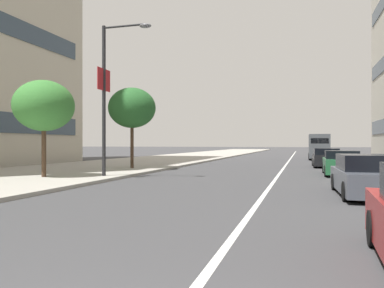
{
  "coord_description": "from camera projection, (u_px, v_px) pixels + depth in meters",
  "views": [
    {
      "loc": [
        -1.67,
        -1.24,
        1.77
      ],
      "look_at": [
        15.75,
        3.74,
        1.75
      ],
      "focal_mm": 35.91,
      "sensor_mm": 36.0,
      "label": 1
    }
  ],
  "objects": [
    {
      "name": "street_tree_by_lamp_post",
      "position": [
        44.0,
        106.0,
        18.58
      ],
      "size": [
        2.9,
        2.9,
        4.69
      ],
      "color": "#473323",
      "rests_on": "sidewalk_right_plaza"
    },
    {
      "name": "delivery_van_ahead",
      "position": [
        319.0,
        146.0,
        41.95
      ],
      "size": [
        5.79,
        2.19,
        2.75
      ],
      "rotation": [
        0.0,
        0.0,
        -0.01
      ],
      "color": "#4C5156",
      "rests_on": "ground"
    },
    {
      "name": "car_far_down_avenue",
      "position": [
        326.0,
        158.0,
        28.95
      ],
      "size": [
        4.66,
        1.95,
        1.41
      ],
      "rotation": [
        0.0,
        0.0,
        0.01
      ],
      "color": "black",
      "rests_on": "ground"
    },
    {
      "name": "sidewalk_right_plaza",
      "position": [
        139.0,
        162.0,
        34.3
      ],
      "size": [
        160.0,
        10.83,
        0.15
      ],
      "primitive_type": "cube",
      "color": "#A39E93",
      "rests_on": "ground"
    },
    {
      "name": "street_lamp_with_banners",
      "position": [
        111.0,
        83.0,
        19.13
      ],
      "size": [
        1.26,
        2.64,
        7.52
      ],
      "color": "#232326",
      "rests_on": "sidewalk_right_plaza"
    },
    {
      "name": "lane_centre_stripe",
      "position": [
        288.0,
        163.0,
        35.6
      ],
      "size": [
        110.0,
        0.16,
        0.01
      ],
      "primitive_type": "cube",
      "color": "silver",
      "rests_on": "ground"
    },
    {
      "name": "car_mid_block_traffic",
      "position": [
        341.0,
        164.0,
        21.42
      ],
      "size": [
        4.38,
        1.96,
        1.37
      ],
      "rotation": [
        0.0,
        0.0,
        -0.01
      ],
      "color": "#236038",
      "rests_on": "ground"
    },
    {
      "name": "car_following_behind",
      "position": [
        367.0,
        176.0,
        12.9
      ],
      "size": [
        4.61,
        2.02,
        1.4
      ],
      "rotation": [
        0.0,
        0.0,
        0.03
      ],
      "color": "#4C515B",
      "rests_on": "ground"
    },
    {
      "name": "street_tree_mid_sidewalk",
      "position": [
        132.0,
        108.0,
        25.47
      ],
      "size": [
        3.14,
        3.14,
        5.33
      ],
      "color": "#473323",
      "rests_on": "sidewalk_right_plaza"
    }
  ]
}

